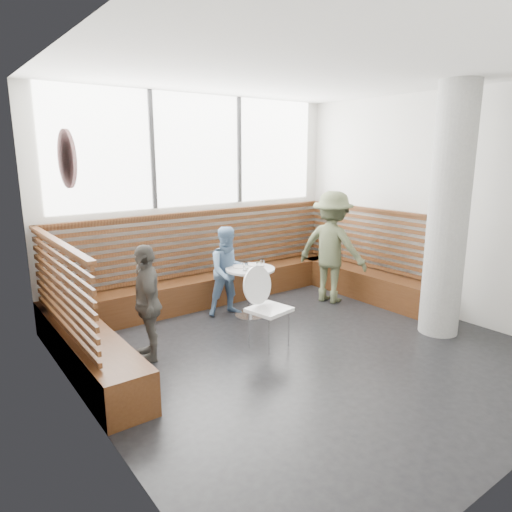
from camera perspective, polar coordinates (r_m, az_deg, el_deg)
room at (r=5.22m, az=6.56°, el=4.48°), size 5.00×5.00×3.20m
booth at (r=6.85m, az=-3.87°, el=-3.67°), size 5.00×2.50×1.44m
concrete_column at (r=6.29m, az=22.92°, el=4.97°), size 0.50×0.50×3.20m
wall_art at (r=4.29m, az=-22.58°, el=11.16°), size 0.03×0.50×0.50m
cafe_table at (r=6.59m, az=-0.74°, el=-3.26°), size 0.71×0.71×0.73m
cafe_chair at (r=5.60m, az=1.17°, el=-5.56°), size 0.48×0.47×0.99m
adult_man at (r=7.31m, az=9.49°, el=1.09°), size 0.98×1.29×1.77m
child_back at (r=6.64m, az=-3.40°, el=-1.94°), size 0.74×0.63×1.31m
child_left at (r=5.37m, az=-13.43°, el=-5.68°), size 0.58×0.86×1.36m
plate_near at (r=6.57m, az=-2.02°, el=-1.39°), size 0.20×0.20×0.01m
plate_far at (r=6.69m, az=-0.39°, el=-1.13°), size 0.19×0.19×0.01m
glass_left at (r=6.38m, az=-1.33°, el=-1.35°), size 0.07×0.07×0.12m
glass_mid at (r=6.49m, az=0.32°, el=-1.15°), size 0.07×0.07×0.10m
glass_right at (r=6.63m, az=0.79°, el=-0.87°), size 0.06×0.06×0.10m
menu_card at (r=6.44m, az=0.20°, el=-1.71°), size 0.21×0.17×0.00m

